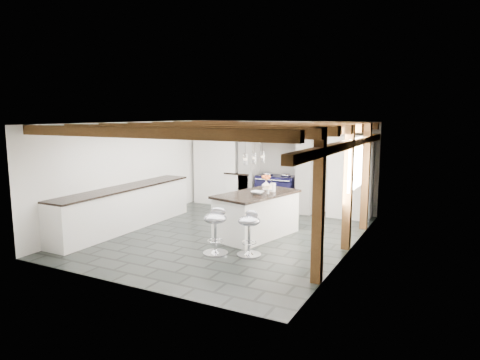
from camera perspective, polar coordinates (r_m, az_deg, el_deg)
The scene contains 6 objects.
ground at distance 8.95m, azimuth -1.76°, elevation -7.28°, with size 6.00×6.00×0.00m, color black.
room_shell at distance 10.24m, azimuth -0.91°, elevation 0.87°, with size 6.00×6.03×6.00m.
range_cooker at distance 11.20m, azimuth 4.91°, elevation -1.58°, with size 1.00×0.63×0.99m.
kitchen_island at distance 8.74m, azimuth 2.26°, elevation -4.55°, with size 1.37×2.00×1.20m.
bar_stool_near at distance 7.54m, azimuth 1.27°, elevation -6.41°, with size 0.47×0.47×0.81m.
bar_stool_far at distance 7.64m, azimuth -3.29°, elevation -6.10°, with size 0.49×0.49×0.83m.
Camera 1 is at (4.20, -7.51, 2.49)m, focal length 32.00 mm.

